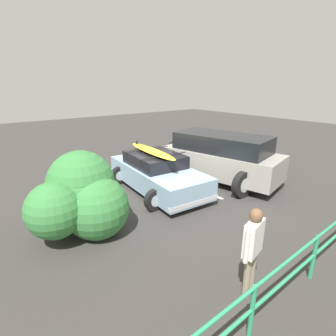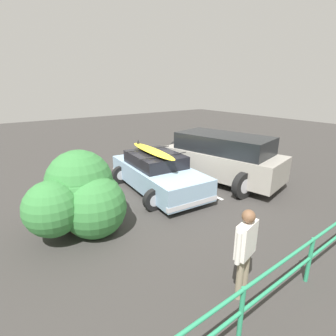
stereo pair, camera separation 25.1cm
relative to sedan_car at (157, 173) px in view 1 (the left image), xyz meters
name	(u,v)px [view 1 (the left image)]	position (x,y,z in m)	size (l,w,h in m)	color
ground_plane	(162,193)	(0.03, 0.32, -0.63)	(44.00, 44.00, 0.02)	#383533
parking_stripe	(184,182)	(-1.20, 0.03, -0.62)	(3.83, 0.12, 0.00)	silver
sedan_car	(157,173)	(0.00, 0.00, 0.00)	(2.56, 4.27, 1.56)	#8CADC6
suv_car	(221,157)	(-2.40, 0.72, 0.31)	(3.20, 4.67, 1.79)	#9E998E
person_bystander	(253,244)	(1.47, 4.86, 0.36)	(0.62, 0.29, 1.64)	gray
railing_fence	(336,232)	(-0.76, 5.34, 0.00)	(9.87, 0.29, 0.92)	#2D9366
bush_near_left	(84,197)	(2.93, 1.05, 0.25)	(2.42, 2.22, 2.07)	#4C3828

